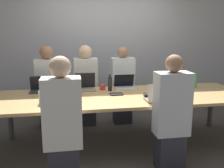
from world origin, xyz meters
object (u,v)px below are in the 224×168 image
(laptop_far_center, at_px, (124,84))
(stapler, at_px, (146,95))
(cup_near_midright, at_px, (177,95))
(bottle_far_center, at_px, (110,84))
(bottle_near_left, at_px, (42,97))
(cup_far_left, at_px, (60,88))
(bottle_far_right, at_px, (195,81))
(person_far_left, at_px, (48,88))
(person_far_midleft, at_px, (86,87))
(laptop_far_left, at_px, (42,87))
(laptop_far_midleft, at_px, (85,85))
(laptop_far_right, at_px, (176,83))
(laptop_near_left, at_px, (64,101))
(laptop_near_midright, at_px, (159,96))
(person_near_midright, at_px, (171,116))
(person_near_left, at_px, (63,125))
(person_far_center, at_px, (123,87))
(cup_far_midleft, at_px, (103,87))

(laptop_far_center, relative_size, stapler, 2.11)
(cup_near_midright, bearing_deg, bottle_far_center, 143.40)
(laptop_far_center, distance_m, bottle_near_left, 1.41)
(bottle_far_center, bearing_deg, cup_far_left, 172.14)
(bottle_far_right, height_order, person_far_left, person_far_left)
(person_far_midleft, height_order, laptop_far_left, person_far_midleft)
(bottle_far_right, xyz_separation_m, laptop_far_midleft, (-1.77, 0.16, -0.04))
(laptop_far_right, distance_m, laptop_near_left, 1.97)
(laptop_near_midright, distance_m, laptop_near_left, 1.22)
(person_near_midright, bearing_deg, bottle_near_left, -19.78)
(laptop_far_center, relative_size, laptop_far_midleft, 1.02)
(person_near_midright, distance_m, person_far_left, 2.24)
(laptop_far_left, distance_m, person_far_left, 0.44)
(person_near_left, bearing_deg, laptop_far_left, -75.63)
(bottle_far_right, bearing_deg, person_far_midleft, 161.81)
(person_far_center, height_order, person_far_left, person_far_left)
(laptop_near_midright, bearing_deg, bottle_far_right, -141.07)
(person_near_midright, distance_m, laptop_near_left, 1.30)
(bottle_far_center, height_order, cup_far_midleft, bottle_far_center)
(laptop_far_center, bearing_deg, stapler, -73.86)
(person_near_midright, relative_size, bottle_near_left, 6.96)
(laptop_far_right, xyz_separation_m, bottle_near_left, (-2.09, -0.63, 0.02))
(laptop_near_left, bearing_deg, laptop_far_left, -66.82)
(person_far_center, distance_m, person_far_left, 1.29)
(cup_far_left, bearing_deg, laptop_far_left, 174.30)
(person_far_midleft, relative_size, laptop_far_left, 4.06)
(person_near_midright, xyz_separation_m, cup_near_midright, (0.27, 0.47, 0.12))
(person_far_midleft, bearing_deg, cup_far_midleft, -63.35)
(laptop_far_midleft, distance_m, laptop_near_left, 0.90)
(bottle_far_right, relative_size, laptop_near_midright, 0.75)
(laptop_near_left, xyz_separation_m, person_far_left, (-0.29, 1.25, -0.12))
(laptop_far_midleft, height_order, stapler, laptop_far_midleft)
(laptop_near_left, bearing_deg, laptop_near_midright, 179.85)
(person_far_center, bearing_deg, person_far_midleft, 178.93)
(laptop_near_midright, relative_size, bottle_near_left, 1.73)
(cup_far_midleft, bearing_deg, cup_near_midright, -37.34)
(person_far_center, bearing_deg, bottle_far_right, -27.26)
(laptop_far_center, height_order, stapler, laptop_far_center)
(laptop_far_right, bearing_deg, laptop_far_midleft, 177.76)
(bottle_far_right, distance_m, stapler, 1.06)
(person_far_left, bearing_deg, laptop_far_center, -18.06)
(cup_far_left, bearing_deg, cup_near_midright, -24.36)
(laptop_far_midleft, relative_size, laptop_near_left, 0.90)
(cup_far_left, height_order, stapler, cup_far_left)
(laptop_far_center, relative_size, laptop_far_left, 0.94)
(laptop_far_midleft, xyz_separation_m, cup_far_left, (-0.39, -0.04, -0.03))
(person_far_center, distance_m, cup_far_left, 1.17)
(person_near_left, relative_size, person_far_left, 1.00)
(person_near_left, height_order, stapler, person_near_left)
(laptop_far_center, bearing_deg, laptop_near_midright, -71.70)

